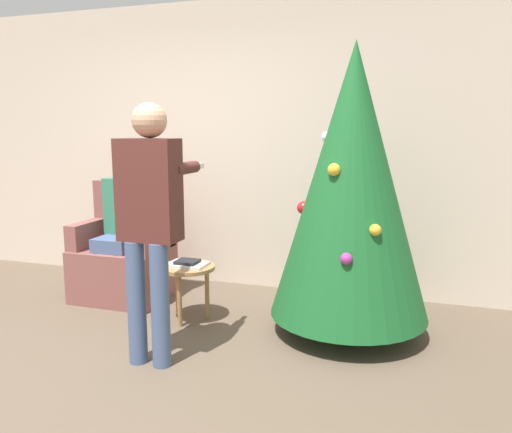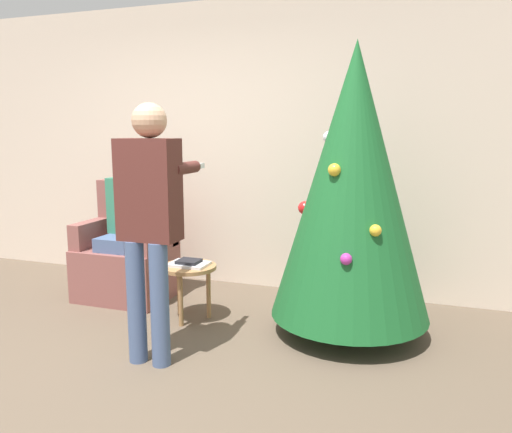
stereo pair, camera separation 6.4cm
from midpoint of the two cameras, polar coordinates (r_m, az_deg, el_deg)
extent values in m
plane|color=brown|center=(3.32, -18.83, -17.73)|extent=(14.00, 14.00, 0.00)
cube|color=beige|center=(4.89, -3.44, 7.97)|extent=(8.00, 0.06, 2.70)
cylinder|color=brown|center=(3.91, 10.97, -11.87)|extent=(0.10, 0.10, 0.14)
cone|color=#195B28|center=(3.66, 11.51, 3.81)|extent=(1.16, 1.16, 1.98)
sphere|color=#B23399|center=(3.31, 10.80, -4.80)|extent=(0.08, 0.08, 0.08)
sphere|color=gold|center=(3.41, 9.48, 5.29)|extent=(0.09, 0.09, 0.09)
sphere|color=gold|center=(3.36, 14.03, -1.56)|extent=(0.08, 0.08, 0.08)
sphere|color=white|center=(3.74, 8.81, 8.97)|extent=(0.09, 0.09, 0.09)
sphere|color=red|center=(3.80, 6.06, 1.00)|extent=(0.10, 0.10, 0.10)
cube|color=brown|center=(4.68, -14.24, -6.26)|extent=(0.79, 0.61, 0.47)
cube|color=brown|center=(4.76, -12.96, 0.52)|extent=(0.79, 0.14, 0.58)
cube|color=brown|center=(4.79, -17.77, -1.78)|extent=(0.12, 0.55, 0.23)
cube|color=brown|center=(4.43, -10.80, -2.41)|extent=(0.12, 0.55, 0.23)
cylinder|color=#475B84|center=(4.58, -16.67, -6.73)|extent=(0.11, 0.11, 0.47)
cylinder|color=#475B84|center=(4.47, -14.57, -7.04)|extent=(0.11, 0.11, 0.47)
cube|color=#475B84|center=(4.57, -14.74, -2.88)|extent=(0.32, 0.40, 0.12)
cube|color=#337A5B|center=(4.64, -13.88, 1.24)|extent=(0.36, 0.20, 0.50)
sphere|color=tan|center=(4.60, -14.06, 5.55)|extent=(0.20, 0.20, 0.20)
cylinder|color=#475B84|center=(3.37, -12.98, -9.50)|extent=(0.12, 0.12, 0.81)
cylinder|color=#475B84|center=(3.28, -10.39, -9.91)|extent=(0.12, 0.12, 0.81)
cube|color=#562823|center=(3.21, -11.60, 2.99)|extent=(0.38, 0.20, 0.64)
sphere|color=tan|center=(3.22, -11.54, 10.72)|extent=(0.22, 0.22, 0.22)
cylinder|color=#562823|center=(3.44, -12.40, 5.56)|extent=(0.08, 0.30, 0.08)
cylinder|color=#562823|center=(3.29, -7.54, 5.51)|extent=(0.08, 0.30, 0.08)
cube|color=white|center=(3.46, -6.12, 5.75)|extent=(0.04, 0.14, 0.04)
cylinder|color=#A37547|center=(4.01, -7.22, -5.75)|extent=(0.44, 0.44, 0.03)
cylinder|color=#A37547|center=(3.95, -8.14, -9.44)|extent=(0.04, 0.04, 0.42)
cylinder|color=#A37547|center=(4.09, -4.99, -8.69)|extent=(0.04, 0.04, 0.42)
cylinder|color=#A37547|center=(4.20, -8.32, -8.26)|extent=(0.04, 0.04, 0.42)
cube|color=silver|center=(4.01, -7.23, -5.41)|extent=(0.31, 0.22, 0.02)
cube|color=black|center=(4.00, -7.23, -5.10)|extent=(0.17, 0.15, 0.02)
camera|label=1|loc=(0.03, -89.46, 0.09)|focal=35.00mm
camera|label=2|loc=(0.03, 90.54, -0.09)|focal=35.00mm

